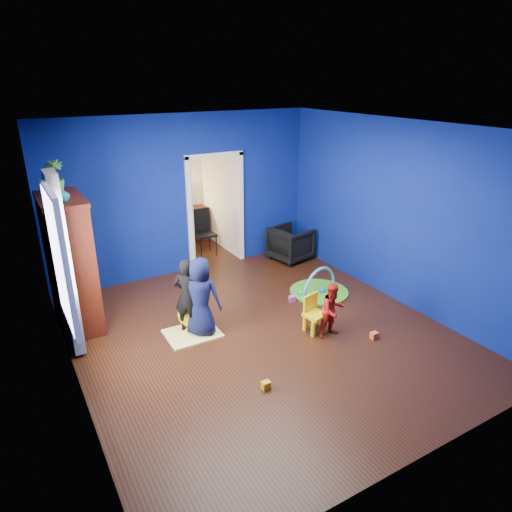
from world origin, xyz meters
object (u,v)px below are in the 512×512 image
crt_tv (73,261)px  study_desk (187,225)px  child_navy (201,297)px  toddler_red (333,310)px  armchair (291,244)px  child_black (188,296)px  play_mat (319,292)px  hopper_ball (192,314)px  vase (62,195)px  tv_armoire (70,264)px  kid_chair (315,316)px  folding_chair (205,234)px

crt_tv → study_desk: crt_tv is taller
child_navy → toddler_red: (1.59, -0.98, -0.18)m
study_desk → child_navy: bearing=-109.3°
armchair → child_navy: bearing=110.9°
child_black → play_mat: child_black is taller
hopper_ball → study_desk: bearing=68.7°
child_navy → vase: size_ratio=5.98×
armchair → tv_armoire: size_ratio=0.38×
armchair → study_desk: 2.48m
crt_tv → play_mat: 3.99m
vase → tv_armoire: vase is taller
child_black → crt_tv: 1.74m
vase → tv_armoire: bearing=90.0°
kid_chair → play_mat: (0.85, 1.00, -0.24)m
child_black → play_mat: (2.43, 0.08, -0.56)m
toddler_red → folding_chair: 3.82m
child_navy → folding_chair: bearing=-72.3°
child_black → kid_chair: size_ratio=2.28×
folding_chair → armchair: bearing=-38.5°
armchair → vase: vase is taller
child_black → tv_armoire: bearing=6.6°
tv_armoire → kid_chair: bearing=-33.7°
child_black → vase: vase is taller
child_black → tv_armoire: 1.76m
kid_chair → tv_armoire: bearing=133.8°
child_navy → kid_chair: size_ratio=2.34×
study_desk → hopper_ball: bearing=-111.3°
toddler_red → folding_chair: bearing=94.8°
folding_chair → crt_tv: bearing=-149.3°
vase → study_desk: (2.82, 2.91, -1.68)m
kid_chair → study_desk: 4.58m
armchair → hopper_ball: (-2.76, -1.48, -0.12)m
child_navy → hopper_ball: child_navy is taller
vase → hopper_ball: size_ratio=0.46×
hopper_ball → vase: bearing=156.4°
study_desk → folding_chair: folding_chair is taller
play_mat → hopper_ball: bearing=179.2°
folding_chair → study_desk: bearing=90.0°
tv_armoire → kid_chair: size_ratio=3.92×
toddler_red → study_desk: (-0.26, 4.77, -0.03)m
vase → folding_chair: (2.82, 1.95, -1.60)m
hopper_ball → child_navy: bearing=-78.7°
toddler_red → kid_chair: bearing=127.7°
folding_chair → child_navy: bearing=-115.1°
armchair → child_navy: size_ratio=0.63×
kid_chair → play_mat: kid_chair is taller
toddler_red → vase: bearing=149.8°
child_black → hopper_ball: size_ratio=2.69×
toddler_red → study_desk: toddler_red is taller
toddler_red → hopper_ball: toddler_red is taller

